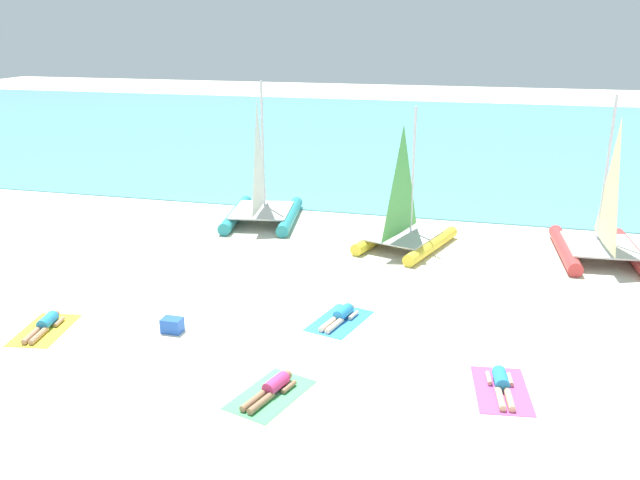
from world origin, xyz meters
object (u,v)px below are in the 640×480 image
Objects in this scene: towel_center_right at (340,321)px; sunbather_center_right at (341,315)px; sailboat_yellow at (405,228)px; towel_center_left at (271,395)px; cooler_box at (172,325)px; sailboat_red at (601,236)px; towel_leftmost at (45,330)px; sunbather_leftmost at (45,324)px; sailboat_teal at (262,202)px; sunbather_rightmost at (501,383)px; sunbather_center_left at (272,388)px; towel_rightmost at (501,390)px.

sunbather_center_right reaches higher than towel_center_right.
sailboat_yellow is 2.49× the size of towel_center_left.
towel_center_right is 3.80× the size of cooler_box.
sailboat_yellow reaches higher than cooler_box.
sailboat_red is at bearing 43.11° from towel_center_right.
cooler_box is at bearing 12.98° from towel_leftmost.
sunbather_center_right is at bearing 9.30° from sunbather_leftmost.
sailboat_teal is at bearing 121.62° from towel_center_right.
sunbather_rightmost is at bearing -5.26° from cooler_box.
cooler_box is at bearing 167.19° from sunbather_rightmost.
sailboat_teal reaches higher than towel_center_left.
sailboat_red is at bearing 70.46° from sunbather_center_left.
sunbather_rightmost is at bearing 17.30° from towel_center_left.
sunbather_center_left is 3.09× the size of cooler_box.
sailboat_teal is at bearing 127.14° from sunbather_center_left.
towel_leftmost is at bearing -111.01° from sailboat_teal.
sailboat_yellow is 3.07× the size of sunbather_center_left.
sunbather_center_left is at bearing -130.53° from sailboat_red.
sunbather_center_left is (6.47, -1.38, 0.13)m from towel_leftmost.
sunbather_center_right is at bearing -66.99° from sailboat_teal.
sunbather_center_right is 4.27m from cooler_box.
sunbather_rightmost is at bearing -51.57° from sailboat_yellow.
towel_rightmost is at bearing -112.79° from sailboat_red.
towel_leftmost is at bearing -161.45° from towel_center_right.
sailboat_teal is 2.79× the size of towel_leftmost.
cooler_box is (-3.91, -1.70, 0.05)m from sunbather_center_right.
sunbather_leftmost is at bearing 172.09° from sunbather_rightmost.
sunbather_center_right is 4.69m from sunbather_rightmost.
sailboat_red reaches higher than sailboat_yellow.
towel_center_left is at bearing -130.43° from sailboat_red.
sunbather_leftmost and sunbather_center_right have the same top height.
sunbather_center_left is 0.99× the size of sunbather_center_right.
cooler_box is (-4.74, -7.88, -0.52)m from sailboat_yellow.
sunbather_center_right reaches higher than towel_center_left.
sunbather_rightmost is at bearing -0.02° from towel_leftmost.
sailboat_red is 2.75× the size of towel_center_right.
sailboat_teal is 10.60× the size of cooler_box.
sailboat_teal is at bearing 68.61° from sunbather_leftmost.
cooler_box reaches higher than sunbather_rightmost.
sunbather_rightmost is 7.96m from cooler_box.
sailboat_teal is at bearing 109.99° from towel_center_left.
towel_center_left is 1.23× the size of sunbather_center_right.
towel_center_left is (4.25, -11.69, -0.78)m from sailboat_teal.
sunbather_leftmost is (-7.90, -8.54, -0.57)m from sailboat_yellow.
sailboat_yellow is 10.18m from towel_center_left.
cooler_box reaches higher than sunbather_center_left.
sunbather_leftmost is (-2.21, -10.18, -0.66)m from sailboat_teal.
sunbather_center_left is at bearing 73.04° from towel_center_left.
towel_leftmost is 3.24m from cooler_box.
sunbather_leftmost is 11.09m from towel_rightmost.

